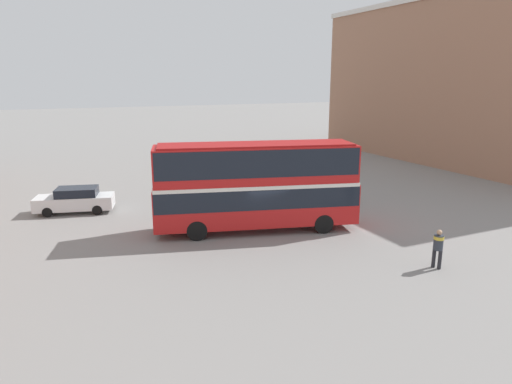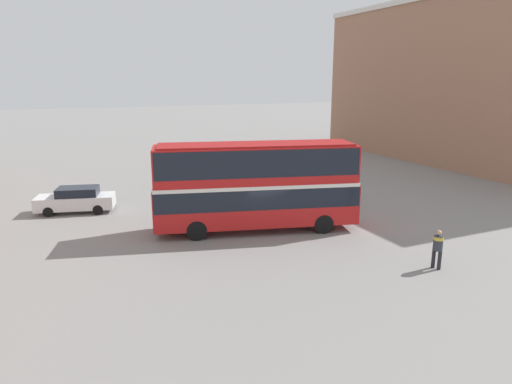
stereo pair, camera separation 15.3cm
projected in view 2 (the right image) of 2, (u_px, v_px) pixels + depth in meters
ground_plane at (265, 231)px, 24.87m from camera, size 240.00×240.00×0.00m
building_row_right at (465, 82)px, 44.04m from camera, size 9.35×32.62×15.65m
double_decker_bus at (256, 181)px, 24.43m from camera, size 11.16×5.24×4.78m
pedestrian_foreground at (438, 245)px, 19.73m from camera, size 0.56×0.56×1.76m
parked_car_kerb_near at (204, 182)px, 32.99m from camera, size 4.53×2.31×1.62m
parked_car_kerb_far at (292, 162)px, 41.18m from camera, size 4.34×2.18×1.45m
parked_car_side_street at (76, 200)px, 28.30m from camera, size 4.91×2.82×1.57m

